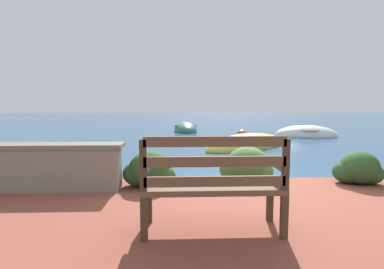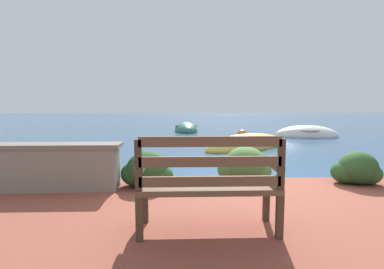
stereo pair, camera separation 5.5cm
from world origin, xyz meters
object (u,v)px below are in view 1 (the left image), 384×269
at_px(park_bench, 213,182).
at_px(rowboat_far, 186,130).
at_px(rowboat_nearest, 247,146).
at_px(rowboat_mid, 306,135).
at_px(mooring_buoy, 242,135).

relative_size(park_bench, rowboat_far, 0.53).
height_order(rowboat_nearest, rowboat_mid, rowboat_mid).
height_order(rowboat_nearest, mooring_buoy, rowboat_nearest).
xyz_separation_m(park_bench, mooring_buoy, (2.32, 9.72, -0.62)).
relative_size(park_bench, rowboat_nearest, 0.38).
bearing_deg(rowboat_nearest, park_bench, -140.70).
bearing_deg(mooring_buoy, rowboat_far, 129.90).
relative_size(park_bench, rowboat_mid, 0.48).
bearing_deg(rowboat_mid, park_bench, 69.87).
bearing_deg(rowboat_far, mooring_buoy, 34.79).
distance_m(park_bench, rowboat_nearest, 7.05).
xyz_separation_m(rowboat_far, mooring_buoy, (2.32, -2.78, 0.01)).
bearing_deg(park_bench, rowboat_far, 86.87).
height_order(rowboat_nearest, rowboat_far, rowboat_far).
height_order(rowboat_mid, mooring_buoy, rowboat_mid).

